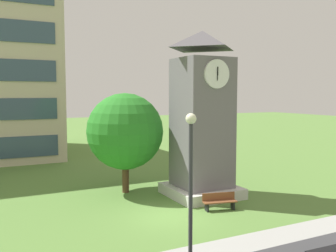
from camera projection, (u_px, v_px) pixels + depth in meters
The scene contains 6 objects.
ground_plane at pixel (169, 216), 18.61m from camera, with size 160.00×160.00×0.00m, color #567F38.
kerb_strip at pixel (220, 249), 14.69m from camera, with size 120.00×1.60×0.01m, color #9E9E99.
clock_tower at pixel (202, 124), 22.03m from camera, with size 3.89×3.89×9.67m.
park_bench at pixel (220, 201), 19.61m from camera, with size 1.86×0.88×0.88m.
street_lamp at pixel (191, 174), 12.43m from camera, with size 0.36×0.36×5.42m.
tree_near_tower at pixel (125, 131), 22.83m from camera, with size 4.65×4.65×6.11m.
Camera 1 is at (-8.23, -16.19, 6.05)m, focal length 40.20 mm.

